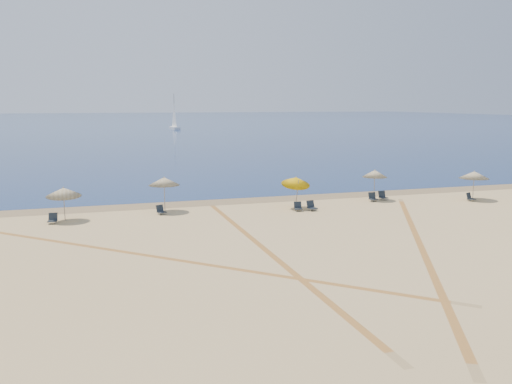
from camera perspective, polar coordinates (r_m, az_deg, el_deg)
ground at (r=20.94m, az=16.61°, el=-12.08°), size 160.00×160.00×0.00m
ocean at (r=241.49m, az=-14.50°, el=7.25°), size 500.00×500.00×0.00m
wet_sand at (r=42.28m, az=-1.59°, el=-0.89°), size 500.00×500.00×0.00m
umbrella_1 at (r=36.78m, az=-19.57°, el=0.01°), size 2.21×2.25×2.27m
umbrella_2 at (r=38.19m, az=-9.63°, el=1.11°), size 2.18×2.18×2.48m
umbrella_3 at (r=39.03m, az=4.22°, el=1.18°), size 2.07×2.14×2.53m
umbrella_4 at (r=43.26m, az=12.37°, el=1.90°), size 1.93×1.93×2.42m
umbrella_5 at (r=45.68m, az=21.95°, el=1.68°), size 2.27×2.27×2.30m
chair_2 at (r=36.54m, az=-20.59°, el=-2.67°), size 0.63×0.71×0.66m
chair_3 at (r=37.57m, az=-9.97°, el=-1.91°), size 0.72×0.77×0.63m
chair_4 at (r=38.30m, az=4.45°, el=-1.57°), size 0.61×0.69×0.64m
chair_5 at (r=38.55m, az=5.85°, el=-1.49°), size 0.66×0.74×0.69m
chair_6 at (r=42.87m, az=12.16°, el=-0.56°), size 0.62×0.71×0.67m
chair_7 at (r=43.68m, az=13.18°, el=-0.41°), size 0.59×0.69×0.69m
chair_8 at (r=45.22m, az=21.59°, el=-0.52°), size 0.73×0.78×0.64m
sailboat_0 at (r=160.06m, az=-8.58°, el=7.64°), size 2.35×6.96×10.17m
tire_tracks at (r=28.40m, az=2.91°, el=-6.00°), size 52.77×41.30×0.00m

